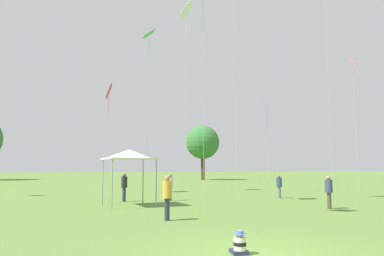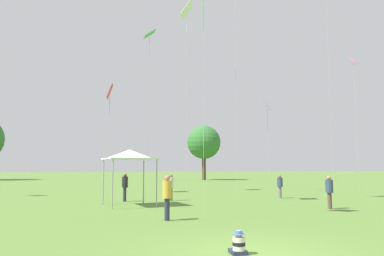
{
  "view_description": "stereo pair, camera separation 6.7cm",
  "coord_description": "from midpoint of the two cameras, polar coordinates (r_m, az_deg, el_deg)",
  "views": [
    {
      "loc": [
        -3.96,
        -9.03,
        2.2
      ],
      "look_at": [
        -0.13,
        6.18,
        3.82
      ],
      "focal_mm": 35.0,
      "sensor_mm": 36.0,
      "label": 1
    },
    {
      "loc": [
        -3.89,
        -9.05,
        2.2
      ],
      "look_at": [
        -0.13,
        6.18,
        3.82
      ],
      "focal_mm": 35.0,
      "sensor_mm": 36.0,
      "label": 2
    }
  ],
  "objects": [
    {
      "name": "canopy_tent",
      "position": [
        21.64,
        -9.64,
        -4.07
      ],
      "size": [
        3.16,
        3.16,
        3.17
      ],
      "rotation": [
        0.0,
        0.0,
        0.18
      ],
      "color": "white",
      "rests_on": "ground"
    },
    {
      "name": "person_standing_0",
      "position": [
        21.17,
        20.03,
        -8.75
      ],
      "size": [
        0.45,
        0.45,
        1.73
      ],
      "rotation": [
        0.0,
        0.0,
        2.98
      ],
      "color": "brown",
      "rests_on": "ground"
    },
    {
      "name": "kite_8",
      "position": [
        34.04,
        23.23,
        8.54
      ],
      "size": [
        0.95,
        0.86,
        11.24
      ],
      "rotation": [
        0.0,
        0.0,
        5.98
      ],
      "color": "pink",
      "rests_on": "ground"
    },
    {
      "name": "person_standing_3",
      "position": [
        27.28,
        13.07,
        -8.38
      ],
      "size": [
        0.53,
        0.53,
        1.62
      ],
      "rotation": [
        0.0,
        0.0,
        3.66
      ],
      "color": "slate",
      "rests_on": "ground"
    },
    {
      "name": "kite_4",
      "position": [
        34.31,
        -6.67,
        13.36
      ],
      "size": [
        1.02,
        1.21,
        14.27
      ],
      "rotation": [
        0.0,
        0.0,
        3.98
      ],
      "color": "green",
      "rests_on": "ground"
    },
    {
      "name": "person_standing_5",
      "position": [
        24.42,
        -10.36,
        -8.48
      ],
      "size": [
        0.53,
        0.53,
        1.79
      ],
      "rotation": [
        0.0,
        0.0,
        4.06
      ],
      "color": "#282D42",
      "rests_on": "ground"
    },
    {
      "name": "distant_tree_1",
      "position": [
        62.96,
        1.61,
        -2.22
      ],
      "size": [
        5.62,
        5.62,
        9.11
      ],
      "color": "#473323",
      "rests_on": "ground"
    },
    {
      "name": "person_standing_2",
      "position": [
        24.67,
        -3.38,
        -8.64
      ],
      "size": [
        0.51,
        0.51,
        1.72
      ],
      "rotation": [
        0.0,
        0.0,
        2.33
      ],
      "color": "brown",
      "rests_on": "ground"
    },
    {
      "name": "seated_toddler",
      "position": [
        9.97,
        7.06,
        -17.18
      ],
      "size": [
        0.42,
        0.51,
        0.6
      ],
      "rotation": [
        0.0,
        0.0,
        -0.06
      ],
      "color": "#282D47",
      "rests_on": "ground"
    },
    {
      "name": "person_standing_1",
      "position": [
        15.69,
        -3.93,
        -9.92
      ],
      "size": [
        0.54,
        0.54,
        1.85
      ],
      "rotation": [
        0.0,
        0.0,
        0.94
      ],
      "color": "#282D42",
      "rests_on": "ground"
    },
    {
      "name": "kite_1",
      "position": [
        24.34,
        -0.95,
        16.77
      ],
      "size": [
        0.99,
        1.22,
        12.38
      ],
      "rotation": [
        0.0,
        0.0,
        3.56
      ],
      "color": "white",
      "rests_on": "ground"
    },
    {
      "name": "ground_plane",
      "position": [
        10.1,
        9.59,
        -18.41
      ],
      "size": [
        300.0,
        300.0,
        0.0
      ],
      "primitive_type": "plane",
      "color": "#567A33"
    },
    {
      "name": "kite_0",
      "position": [
        32.28,
        -12.6,
        5.22
      ],
      "size": [
        0.56,
        1.32,
        9.1
      ],
      "rotation": [
        0.0,
        0.0,
        3.85
      ],
      "color": "red",
      "rests_on": "ground"
    },
    {
      "name": "kite_9",
      "position": [
        35.02,
        11.2,
        2.95
      ],
      "size": [
        0.96,
        1.08,
        8.17
      ],
      "rotation": [
        0.0,
        0.0,
        0.23
      ],
      "color": "#B738C6",
      "rests_on": "ground"
    }
  ]
}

